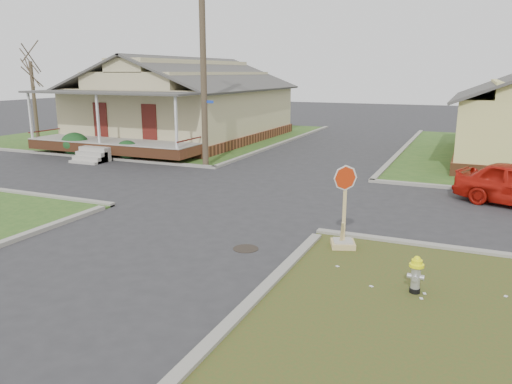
% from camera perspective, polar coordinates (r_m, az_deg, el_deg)
% --- Properties ---
extents(ground, '(120.00, 120.00, 0.00)m').
position_cam_1_polar(ground, '(14.01, -8.54, -4.56)').
color(ground, '#2A2A2D').
rests_on(ground, ground).
extents(verge_far_left, '(19.00, 19.00, 0.05)m').
position_cam_1_polar(verge_far_left, '(35.77, -10.99, 6.43)').
color(verge_far_left, '#2A4F1C').
rests_on(verge_far_left, ground).
extents(curbs, '(80.00, 40.00, 0.12)m').
position_cam_1_polar(curbs, '(18.26, -0.22, -0.12)').
color(curbs, gray).
rests_on(curbs, ground).
extents(manhole, '(0.64, 0.64, 0.01)m').
position_cam_1_polar(manhole, '(12.59, -1.18, -6.48)').
color(manhole, black).
rests_on(manhole, ground).
extents(corner_house, '(10.10, 15.50, 5.30)m').
position_cam_1_polar(corner_house, '(32.83, -8.10, 9.87)').
color(corner_house, brown).
rests_on(corner_house, ground).
extents(utility_pole, '(1.80, 0.28, 9.00)m').
position_cam_1_polar(utility_pole, '(23.12, -6.04, 14.34)').
color(utility_pole, '#3D3123').
rests_on(utility_pole, ground).
extents(tree_far_left, '(0.22, 0.22, 4.90)m').
position_cam_1_polar(tree_far_left, '(34.30, -24.00, 9.38)').
color(tree_far_left, '#3D3123').
rests_on(tree_far_left, verge_far_left).
extents(fire_hydrant, '(0.29, 0.29, 0.77)m').
position_cam_1_polar(fire_hydrant, '(10.44, 17.83, -8.76)').
color(fire_hydrant, black).
rests_on(fire_hydrant, ground).
extents(stop_sign, '(0.59, 0.58, 2.09)m').
position_cam_1_polar(stop_sign, '(12.62, 9.96, -4.26)').
color(stop_sign, tan).
rests_on(stop_sign, ground).
extents(hedge_left, '(1.50, 1.23, 1.15)m').
position_cam_1_polar(hedge_left, '(28.09, -20.00, 5.19)').
color(hedge_left, '#163D1C').
rests_on(hedge_left, verge_far_left).
extents(hedge_right, '(1.31, 1.07, 1.00)m').
position_cam_1_polar(hedge_right, '(25.78, -14.49, 4.73)').
color(hedge_right, '#163D1C').
rests_on(hedge_right, verge_far_left).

